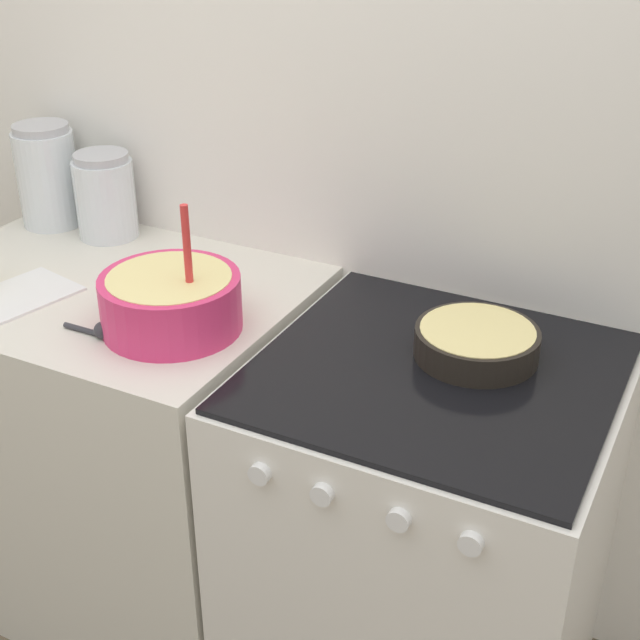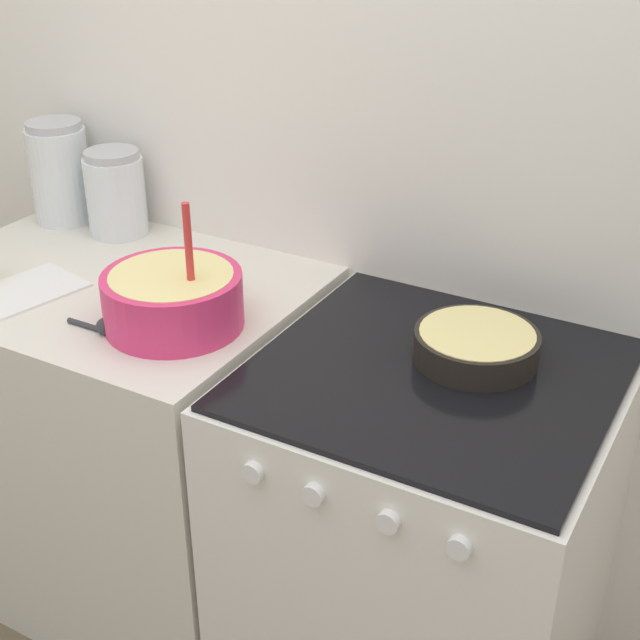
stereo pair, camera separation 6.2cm
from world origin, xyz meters
The scene contains 9 objects.
wall_back centered at (0.00, 0.71, 1.20)m, with size 4.83×0.05×2.40m.
countertop_cabinet centered at (-0.46, 0.34, 0.44)m, with size 0.92×0.68×0.88m.
stove centered at (0.37, 0.34, 0.44)m, with size 0.70×0.70×0.88m.
mixing_bowl centered at (-0.18, 0.24, 0.95)m, with size 0.29×0.29×0.28m.
baking_pan centered at (0.42, 0.42, 0.92)m, with size 0.24×0.24×0.06m.
storage_jar_left centered at (-0.81, 0.58, 1.00)m, with size 0.16×0.16×0.27m.
storage_jar_middle centered at (-0.62, 0.58, 0.98)m, with size 0.15×0.15×0.22m.
recipe_page centered at (-0.58, 0.19, 0.89)m, with size 0.23×0.31×0.01m.
measuring_spoon centered at (-0.30, 0.14, 0.90)m, with size 0.12×0.04×0.04m.
Camera 1 is at (0.84, -1.07, 1.78)m, focal length 50.00 mm.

